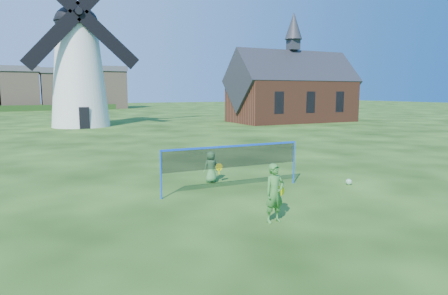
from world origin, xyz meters
TOP-DOWN VIEW (x-y plane):
  - ground at (0.00, 0.00)m, footprint 220.00×220.00m
  - windmill at (-1.18, 29.11)m, footprint 10.53×5.34m
  - chapel at (20.74, 25.64)m, footprint 14.02×6.80m
  - badminton_net at (0.56, 0.56)m, footprint 5.05×0.05m
  - player_girl at (0.02, -2.85)m, footprint 0.71×0.41m
  - player_boy at (0.40, 2.01)m, footprint 0.65×0.43m
  - play_ball at (4.68, -0.54)m, footprint 0.22×0.22m

SIDE VIEW (x-z plane):
  - ground at x=0.00m, z-range 0.00..0.00m
  - play_ball at x=4.68m, z-range 0.00..0.22m
  - player_boy at x=0.40m, z-range 0.00..1.15m
  - player_girl at x=0.02m, z-range 0.00..1.52m
  - badminton_net at x=0.56m, z-range 0.36..1.91m
  - chapel at x=20.74m, z-range -2.59..9.26m
  - windmill at x=-1.18m, z-range -2.17..13.41m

